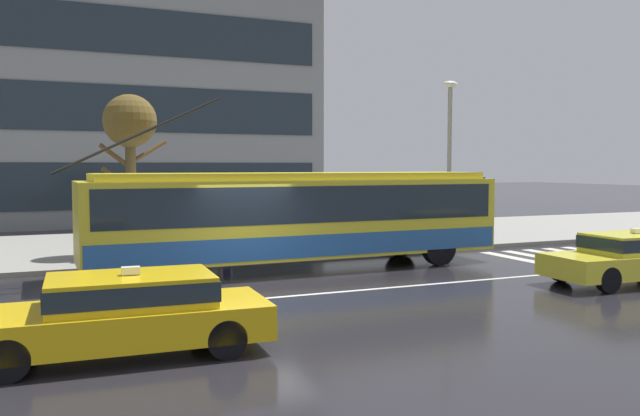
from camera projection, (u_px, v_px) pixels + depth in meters
ground_plane at (260, 288)px, 15.66m from camera, size 160.00×160.00×0.00m
sidewalk_slab at (185, 244)px, 23.93m from camera, size 80.00×10.00×0.14m
crosswalk_stripe_edge_near at (529, 261)px, 20.18m from camera, size 0.44×4.40×0.01m
crosswalk_stripe_inner_a at (551, 259)px, 20.53m from camera, size 0.44×4.40×0.01m
crosswalk_stripe_center at (572, 258)px, 20.89m from camera, size 0.44×4.40×0.01m
crosswalk_stripe_inner_b at (593, 256)px, 21.24m from camera, size 0.44×4.40×0.01m
crosswalk_stripe_edge_far at (613, 255)px, 21.60m from camera, size 0.44×4.40×0.01m
lane_centre_line at (276, 297)px, 14.56m from camera, size 72.00×0.14×0.01m
trolleybus at (299, 216)px, 18.55m from camera, size 12.63×2.75×4.78m
taxi_oncoming_far at (633, 256)px, 16.30m from camera, size 4.57×1.97×1.39m
taxi_oncoming_near at (124, 311)px, 10.08m from camera, size 4.69×1.96×1.39m
bus_shelter at (170, 198)px, 20.92m from camera, size 3.87×1.52×2.43m
pedestrian_at_shelter at (227, 226)px, 20.29m from camera, size 0.50×0.50×1.60m
pedestrian_approaching_curb at (219, 201)px, 21.97m from camera, size 1.18×1.18×2.04m
street_lamp at (450, 147)px, 23.01m from camera, size 0.60×0.32×5.86m
street_tree_bare at (130, 127)px, 20.63m from camera, size 2.21×1.70×5.13m
office_tower_corner_left at (85, 16)px, 35.78m from camera, size 23.66×13.30×22.65m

